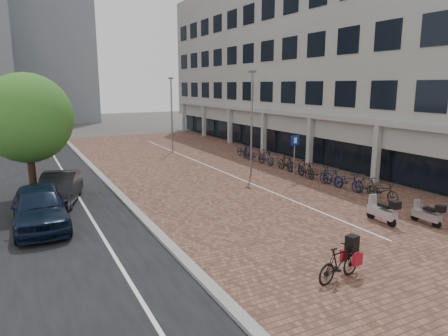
{
  "coord_description": "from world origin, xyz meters",
  "views": [
    {
      "loc": [
        -9.54,
        -12.7,
        5.58
      ],
      "look_at": [
        0.0,
        6.0,
        1.3
      ],
      "focal_mm": 32.93,
      "sensor_mm": 36.0,
      "label": 1
    }
  ],
  "objects_px": {
    "hero_bike": "(339,263)",
    "scooter_front": "(382,210)",
    "scooter_back": "(427,213)",
    "car_navy": "(40,207)",
    "car_dark": "(59,188)",
    "parking_sign": "(295,150)"
  },
  "relations": [
    {
      "from": "scooter_front",
      "to": "hero_bike",
      "type": "bearing_deg",
      "value": -145.33
    },
    {
      "from": "scooter_front",
      "to": "scooter_back",
      "type": "bearing_deg",
      "value": -30.67
    },
    {
      "from": "hero_bike",
      "to": "car_navy",
      "type": "bearing_deg",
      "value": 29.91
    },
    {
      "from": "car_navy",
      "to": "parking_sign",
      "type": "xyz_separation_m",
      "value": [
        13.89,
        2.07,
        0.97
      ]
    },
    {
      "from": "hero_bike",
      "to": "parking_sign",
      "type": "relative_size",
      "value": 0.68
    },
    {
      "from": "car_navy",
      "to": "car_dark",
      "type": "relative_size",
      "value": 1.12
    },
    {
      "from": "hero_bike",
      "to": "scooter_back",
      "type": "relative_size",
      "value": 1.3
    },
    {
      "from": "scooter_front",
      "to": "scooter_back",
      "type": "xyz_separation_m",
      "value": [
        1.44,
        -0.98,
        -0.07
      ]
    },
    {
      "from": "car_navy",
      "to": "car_dark",
      "type": "height_order",
      "value": "car_navy"
    },
    {
      "from": "hero_bike",
      "to": "parking_sign",
      "type": "bearing_deg",
      "value": -40.54
    },
    {
      "from": "car_dark",
      "to": "hero_bike",
      "type": "relative_size",
      "value": 2.43
    },
    {
      "from": "scooter_front",
      "to": "parking_sign",
      "type": "xyz_separation_m",
      "value": [
        1.43,
        7.89,
        1.26
      ]
    },
    {
      "from": "car_dark",
      "to": "scooter_back",
      "type": "xyz_separation_m",
      "value": [
        12.87,
        -10.06,
        -0.25
      ]
    },
    {
      "from": "scooter_back",
      "to": "scooter_front",
      "type": "bearing_deg",
      "value": 145.99
    },
    {
      "from": "hero_bike",
      "to": "scooter_front",
      "type": "bearing_deg",
      "value": -68.7
    },
    {
      "from": "car_dark",
      "to": "hero_bike",
      "type": "bearing_deg",
      "value": -45.89
    },
    {
      "from": "car_navy",
      "to": "scooter_front",
      "type": "bearing_deg",
      "value": -24.63
    },
    {
      "from": "car_dark",
      "to": "scooter_back",
      "type": "bearing_deg",
      "value": -21.5
    },
    {
      "from": "car_navy",
      "to": "parking_sign",
      "type": "bearing_deg",
      "value": 8.87
    },
    {
      "from": "parking_sign",
      "to": "hero_bike",
      "type": "bearing_deg",
      "value": -122.67
    },
    {
      "from": "hero_bike",
      "to": "scooter_front",
      "type": "xyz_separation_m",
      "value": [
        5.08,
        3.07,
        -0.0
      ]
    },
    {
      "from": "hero_bike",
      "to": "parking_sign",
      "type": "distance_m",
      "value": 12.8
    }
  ]
}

